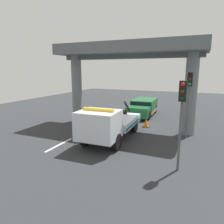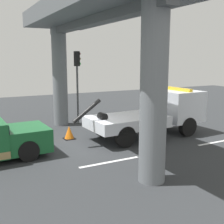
% 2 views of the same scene
% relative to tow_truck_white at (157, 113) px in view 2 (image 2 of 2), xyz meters
% --- Properties ---
extents(ground_plane, '(60.00, 40.00, 0.10)m').
position_rel_tow_truck_white_xyz_m(ground_plane, '(-4.20, -0.03, -1.25)').
color(ground_plane, '#2D3033').
extents(lane_stripe_mid, '(2.60, 0.16, 0.01)m').
position_rel_tow_truck_white_xyz_m(lane_stripe_mid, '(-4.20, -2.55, -1.20)').
color(lane_stripe_mid, silver).
rests_on(lane_stripe_mid, ground).
extents(lane_stripe_east, '(2.60, 0.16, 0.01)m').
position_rel_tow_truck_white_xyz_m(lane_stripe_east, '(1.80, -2.55, -1.20)').
color(lane_stripe_east, silver).
rests_on(lane_stripe_east, ground).
extents(tow_truck_white, '(7.29, 2.58, 2.46)m').
position_rel_tow_truck_white_xyz_m(tow_truck_white, '(0.00, 0.00, 0.00)').
color(tow_truck_white, silver).
rests_on(tow_truck_white, ground).
extents(overpass_structure, '(3.60, 11.47, 6.64)m').
position_rel_tow_truck_white_xyz_m(overpass_structure, '(-3.79, -0.03, 4.34)').
color(overpass_structure, slate).
rests_on(overpass_structure, ground).
extents(traffic_light_far, '(0.39, 0.32, 4.47)m').
position_rel_tow_truck_white_xyz_m(traffic_light_far, '(-2.68, 4.65, 2.05)').
color(traffic_light_far, '#515456').
rests_on(traffic_light_far, ground).
extents(traffic_light_mid, '(0.39, 0.32, 4.17)m').
position_rel_tow_truck_white_xyz_m(traffic_light_mid, '(2.32, 4.65, 1.84)').
color(traffic_light_mid, '#515456').
rests_on(traffic_light_mid, ground).
extents(traffic_cone_orange, '(0.55, 0.55, 0.66)m').
position_rel_tow_truck_white_xyz_m(traffic_cone_orange, '(-4.46, 1.42, -0.89)').
color(traffic_cone_orange, orange).
rests_on(traffic_cone_orange, ground).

